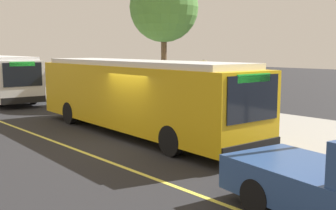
{
  "coord_description": "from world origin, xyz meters",
  "views": [
    {
      "loc": [
        11.99,
        -8.8,
        3.36
      ],
      "look_at": [
        0.8,
        0.89,
        1.38
      ],
      "focal_mm": 44.2,
      "sensor_mm": 36.0,
      "label": 1
    }
  ],
  "objects_px": {
    "waiting_bench": "(187,104)",
    "route_sign_post": "(203,84)",
    "pedestrian_commuter": "(175,96)",
    "transit_bus_main": "(136,94)"
  },
  "relations": [
    {
      "from": "transit_bus_main",
      "to": "pedestrian_commuter",
      "type": "xyz_separation_m",
      "value": [
        -1.59,
        3.58,
        -0.5
      ]
    },
    {
      "from": "route_sign_post",
      "to": "pedestrian_commuter",
      "type": "height_order",
      "value": "route_sign_post"
    },
    {
      "from": "pedestrian_commuter",
      "to": "transit_bus_main",
      "type": "bearing_deg",
      "value": -66.04
    },
    {
      "from": "waiting_bench",
      "to": "route_sign_post",
      "type": "distance_m",
      "value": 3.64
    },
    {
      "from": "route_sign_post",
      "to": "pedestrian_commuter",
      "type": "relative_size",
      "value": 1.66
    },
    {
      "from": "pedestrian_commuter",
      "to": "waiting_bench",
      "type": "bearing_deg",
      "value": 93.67
    },
    {
      "from": "waiting_bench",
      "to": "route_sign_post",
      "type": "xyz_separation_m",
      "value": [
        2.86,
        -1.82,
        1.32
      ]
    },
    {
      "from": "waiting_bench",
      "to": "route_sign_post",
      "type": "height_order",
      "value": "route_sign_post"
    },
    {
      "from": "waiting_bench",
      "to": "route_sign_post",
      "type": "bearing_deg",
      "value": -32.49
    },
    {
      "from": "route_sign_post",
      "to": "pedestrian_commuter",
      "type": "distance_m",
      "value": 3.08
    }
  ]
}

